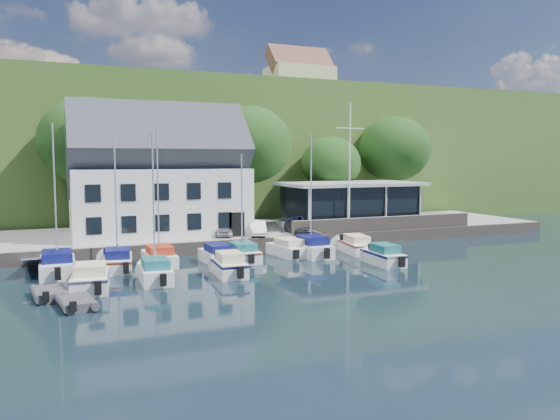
{
  "coord_description": "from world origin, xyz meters",
  "views": [
    {
      "loc": [
        -15.04,
        -29.49,
        7.28
      ],
      "look_at": [
        0.86,
        9.0,
        3.4
      ],
      "focal_mm": 35.0,
      "sensor_mm": 36.0,
      "label": 1
    }
  ],
  "objects_px": {
    "car_blue": "(307,223)",
    "dinghy_0": "(50,292)",
    "flagpole": "(350,167)",
    "boat_r2_2": "(229,263)",
    "club_pavilion": "(350,204)",
    "boat_r2_4": "(383,254)",
    "boat_r1_3": "(217,253)",
    "boat_r1_6": "(311,192)",
    "boat_r1_0": "(55,200)",
    "boat_r1_5": "(288,247)",
    "harbor_building": "(159,182)",
    "car_white": "(258,228)",
    "boat_r1_7": "(355,244)",
    "car_silver": "(220,229)",
    "boat_r2_0": "(90,277)",
    "boat_r1_1": "(116,202)",
    "boat_r1_4": "(242,203)",
    "car_dgrey": "(298,227)",
    "dinghy_1": "(76,301)",
    "boat_r1_2": "(158,204)",
    "boat_r2_1": "(154,208)"
  },
  "relations": [
    {
      "from": "car_dgrey",
      "to": "dinghy_0",
      "type": "height_order",
      "value": "car_dgrey"
    },
    {
      "from": "boat_r1_1",
      "to": "boat_r1_7",
      "type": "bearing_deg",
      "value": 6.92
    },
    {
      "from": "boat_r1_1",
      "to": "boat_r1_5",
      "type": "relative_size",
      "value": 1.56
    },
    {
      "from": "flagpole",
      "to": "dinghy_0",
      "type": "height_order",
      "value": "flagpole"
    },
    {
      "from": "club_pavilion",
      "to": "boat_r1_7",
      "type": "bearing_deg",
      "value": -117.36
    },
    {
      "from": "boat_r1_2",
      "to": "boat_r1_4",
      "type": "bearing_deg",
      "value": -8.21
    },
    {
      "from": "boat_r1_7",
      "to": "boat_r1_1",
      "type": "bearing_deg",
      "value": -171.84
    },
    {
      "from": "boat_r1_5",
      "to": "boat_r1_0",
      "type": "bearing_deg",
      "value": 174.12
    },
    {
      "from": "car_blue",
      "to": "dinghy_0",
      "type": "distance_m",
      "value": 24.57
    },
    {
      "from": "car_white",
      "to": "boat_r1_1",
      "type": "distance_m",
      "value": 13.25
    },
    {
      "from": "club_pavilion",
      "to": "car_dgrey",
      "type": "xyz_separation_m",
      "value": [
        -7.06,
        -3.55,
        -1.49
      ]
    },
    {
      "from": "boat_r1_0",
      "to": "dinghy_0",
      "type": "relative_size",
      "value": 3.17
    },
    {
      "from": "harbor_building",
      "to": "boat_r2_0",
      "type": "relative_size",
      "value": 2.6
    },
    {
      "from": "boat_r2_4",
      "to": "car_dgrey",
      "type": "bearing_deg",
      "value": 103.2
    },
    {
      "from": "boat_r1_0",
      "to": "boat_r2_4",
      "type": "bearing_deg",
      "value": -13.47
    },
    {
      "from": "dinghy_0",
      "to": "dinghy_1",
      "type": "bearing_deg",
      "value": -70.88
    },
    {
      "from": "boat_r1_0",
      "to": "club_pavilion",
      "type": "bearing_deg",
      "value": 18.43
    },
    {
      "from": "car_silver",
      "to": "boat_r1_5",
      "type": "height_order",
      "value": "car_silver"
    },
    {
      "from": "flagpole",
      "to": "dinghy_0",
      "type": "distance_m",
      "value": 27.45
    },
    {
      "from": "car_dgrey",
      "to": "boat_r1_2",
      "type": "distance_m",
      "value": 13.58
    },
    {
      "from": "boat_r1_2",
      "to": "boat_r1_5",
      "type": "distance_m",
      "value": 10.3
    },
    {
      "from": "car_blue",
      "to": "flagpole",
      "type": "relative_size",
      "value": 0.37
    },
    {
      "from": "flagpole",
      "to": "car_silver",
      "type": "bearing_deg",
      "value": 173.75
    },
    {
      "from": "boat_r2_2",
      "to": "dinghy_0",
      "type": "bearing_deg",
      "value": -166.31
    },
    {
      "from": "car_white",
      "to": "boat_r1_3",
      "type": "relative_size",
      "value": 0.7
    },
    {
      "from": "car_white",
      "to": "boat_r1_7",
      "type": "height_order",
      "value": "car_white"
    },
    {
      "from": "car_white",
      "to": "boat_r1_0",
      "type": "xyz_separation_m",
      "value": [
        -15.43,
        -5.34,
        3.13
      ]
    },
    {
      "from": "car_silver",
      "to": "boat_r1_2",
      "type": "distance_m",
      "value": 8.56
    },
    {
      "from": "boat_r1_3",
      "to": "boat_r1_7",
      "type": "relative_size",
      "value": 0.85
    },
    {
      "from": "boat_r1_1",
      "to": "boat_r1_4",
      "type": "relative_size",
      "value": 1.07
    },
    {
      "from": "boat_r1_4",
      "to": "boat_r1_5",
      "type": "distance_m",
      "value": 5.27
    },
    {
      "from": "club_pavilion",
      "to": "boat_r2_4",
      "type": "height_order",
      "value": "club_pavilion"
    },
    {
      "from": "harbor_building",
      "to": "car_white",
      "type": "distance_m",
      "value": 9.1
    },
    {
      "from": "dinghy_1",
      "to": "boat_r1_0",
      "type": "bearing_deg",
      "value": 86.71
    },
    {
      "from": "car_dgrey",
      "to": "car_blue",
      "type": "bearing_deg",
      "value": 43.48
    },
    {
      "from": "car_blue",
      "to": "dinghy_1",
      "type": "relative_size",
      "value": 1.44
    },
    {
      "from": "flagpole",
      "to": "boat_r2_2",
      "type": "xyz_separation_m",
      "value": [
        -13.9,
        -9.27,
        -5.84
      ]
    },
    {
      "from": "boat_r1_3",
      "to": "boat_r1_6",
      "type": "bearing_deg",
      "value": -2.79
    },
    {
      "from": "car_silver",
      "to": "flagpole",
      "type": "bearing_deg",
      "value": -6.56
    },
    {
      "from": "boat_r1_6",
      "to": "boat_r2_1",
      "type": "height_order",
      "value": "boat_r1_6"
    },
    {
      "from": "boat_r1_7",
      "to": "boat_r1_4",
      "type": "bearing_deg",
      "value": -171.7
    },
    {
      "from": "car_dgrey",
      "to": "boat_r2_4",
      "type": "xyz_separation_m",
      "value": [
        1.9,
        -10.15,
        -0.82
      ]
    },
    {
      "from": "harbor_building",
      "to": "car_dgrey",
      "type": "height_order",
      "value": "harbor_building"
    },
    {
      "from": "dinghy_1",
      "to": "dinghy_0",
      "type": "bearing_deg",
      "value": 107.82
    },
    {
      "from": "flagpole",
      "to": "boat_r1_4",
      "type": "xyz_separation_m",
      "value": [
        -11.59,
        -5.0,
        -2.42
      ]
    },
    {
      "from": "boat_r2_0",
      "to": "dinghy_1",
      "type": "relative_size",
      "value": 1.94
    },
    {
      "from": "dinghy_0",
      "to": "harbor_building",
      "type": "bearing_deg",
      "value": 53.95
    },
    {
      "from": "boat_r1_1",
      "to": "boat_r2_0",
      "type": "height_order",
      "value": "boat_r1_1"
    },
    {
      "from": "harbor_building",
      "to": "boat_r1_5",
      "type": "relative_size",
      "value": 2.51
    },
    {
      "from": "harbor_building",
      "to": "club_pavilion",
      "type": "xyz_separation_m",
      "value": [
        18.0,
        -0.5,
        -2.3
      ]
    }
  ]
}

